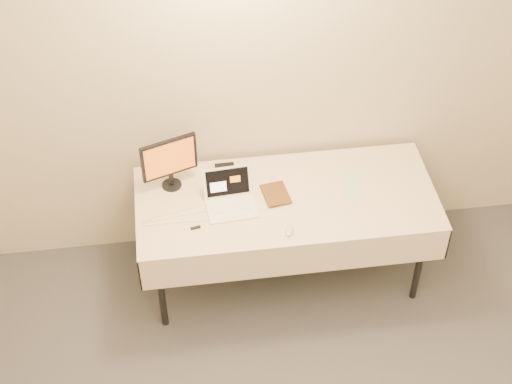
{
  "coord_description": "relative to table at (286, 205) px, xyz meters",
  "views": [
    {
      "loc": [
        -0.65,
        -1.37,
        4.1
      ],
      "look_at": [
        -0.2,
        1.99,
        0.86
      ],
      "focal_mm": 55.0,
      "sensor_mm": 36.0,
      "label": 1
    }
  ],
  "objects": [
    {
      "name": "monitor",
      "position": [
        -0.7,
        0.2,
        0.28
      ],
      "size": [
        0.34,
        0.16,
        0.37
      ],
      "rotation": [
        0.0,
        0.0,
        0.32
      ],
      "color": "black",
      "rests_on": "table"
    },
    {
      "name": "back_wall",
      "position": [
        0.0,
        0.45,
        0.67
      ],
      "size": [
        4.0,
        0.1,
        2.7
      ],
      "primitive_type": "cube",
      "color": "beige",
      "rests_on": "ground"
    },
    {
      "name": "paper_form",
      "position": [
        0.42,
        0.04,
        0.06
      ],
      "size": [
        0.19,
        0.32,
        0.0
      ],
      "primitive_type": "cube",
      "rotation": [
        0.0,
        0.0,
        -0.24
      ],
      "color": "#BDE9BA",
      "rests_on": "table"
    },
    {
      "name": "usb_dongle",
      "position": [
        -0.58,
        -0.19,
        0.07
      ],
      "size": [
        0.06,
        0.03,
        0.01
      ],
      "primitive_type": "cube",
      "rotation": [
        0.0,
        0.0,
        0.21
      ],
      "color": "black",
      "rests_on": "table"
    },
    {
      "name": "book",
      "position": [
        -0.14,
        0.02,
        0.16
      ],
      "size": [
        0.15,
        0.04,
        0.2
      ],
      "primitive_type": "imported",
      "rotation": [
        0.0,
        0.0,
        0.14
      ],
      "color": "brown",
      "rests_on": "table"
    },
    {
      "name": "clicker",
      "position": [
        -0.03,
        -0.29,
        0.07
      ],
      "size": [
        0.08,
        0.11,
        0.02
      ],
      "primitive_type": "ellipsoid",
      "rotation": [
        0.0,
        0.0,
        -0.33
      ],
      "color": "silver",
      "rests_on": "table"
    },
    {
      "name": "alarm_clock",
      "position": [
        -0.35,
        0.29,
        0.09
      ],
      "size": [
        0.12,
        0.06,
        0.05
      ],
      "rotation": [
        0.0,
        0.0,
        0.02
      ],
      "color": "black",
      "rests_on": "table"
    },
    {
      "name": "laptop",
      "position": [
        -0.35,
        -0.0,
        0.11
      ],
      "size": [
        0.32,
        0.3,
        0.2
      ],
      "rotation": [
        0.0,
        0.0,
        0.07
      ],
      "color": "white",
      "rests_on": "table"
    },
    {
      "name": "table",
      "position": [
        0.0,
        0.0,
        0.0
      ],
      "size": [
        1.86,
        0.81,
        0.74
      ],
      "color": "black",
      "rests_on": "ground"
    }
  ]
}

